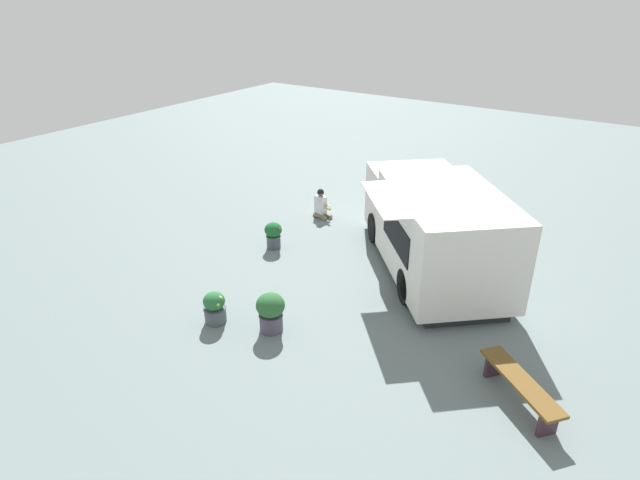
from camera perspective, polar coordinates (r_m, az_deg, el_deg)
ground_plane at (r=12.62m, az=9.68°, el=-4.87°), size 40.00×40.00×0.00m
food_truck at (r=12.96m, az=12.14°, el=1.18°), size 5.19×5.45×2.24m
person_customer at (r=15.97m, az=0.13°, el=3.66°), size 0.77×0.58×0.86m
planter_flowering_near at (r=14.07m, az=-5.00°, el=0.63°), size 0.46×0.46×0.72m
planter_flowering_far at (r=11.25m, az=-11.19°, el=-7.08°), size 0.47×0.47×0.69m
planter_flowering_side at (r=10.78m, az=-5.30°, el=-7.56°), size 0.58×0.58×0.84m
plaza_bench at (r=9.72m, az=20.62°, el=-14.33°), size 1.67×1.46×0.48m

